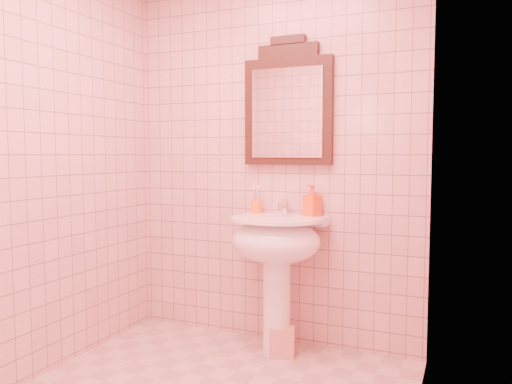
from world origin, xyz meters
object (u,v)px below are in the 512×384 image
at_px(pedestal_sink, 276,250).
at_px(towel, 282,342).
at_px(mirror, 288,106).
at_px(toothbrush_cup, 256,207).
at_px(soap_dispenser, 312,201).

xyz_separation_m(pedestal_sink, towel, (0.05, -0.02, -0.57)).
bearing_deg(towel, mirror, 102.18).
height_order(mirror, toothbrush_cup, mirror).
bearing_deg(mirror, toothbrush_cup, -167.56).
relative_size(pedestal_sink, mirror, 1.05).
bearing_deg(towel, toothbrush_cup, 144.46).
relative_size(mirror, toothbrush_cup, 5.04).
relative_size(pedestal_sink, towel, 4.62).
height_order(pedestal_sink, soap_dispenser, soap_dispenser).
relative_size(soap_dispenser, towel, 1.06).
relative_size(mirror, towel, 4.39).
bearing_deg(pedestal_sink, toothbrush_cup, 142.57).
distance_m(mirror, soap_dispenser, 0.63).
bearing_deg(toothbrush_cup, pedestal_sink, -37.43).
bearing_deg(pedestal_sink, towel, -26.60).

